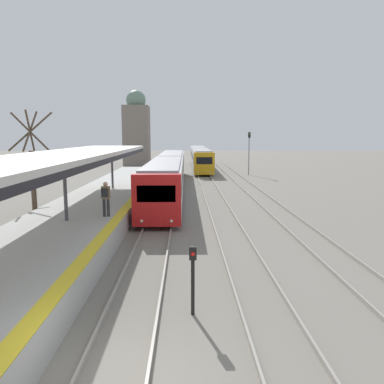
{
  "coord_description": "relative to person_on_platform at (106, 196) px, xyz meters",
  "views": [
    {
      "loc": [
        1.48,
        -6.8,
        4.83
      ],
      "look_at": [
        1.85,
        14.72,
        1.61
      ],
      "focal_mm": 35.0,
      "sensor_mm": 36.0,
      "label": 1
    }
  ],
  "objects": [
    {
      "name": "ground_plane",
      "position": [
        2.31,
        -10.71,
        -2.02
      ],
      "size": [
        240.0,
        240.0,
        0.0
      ],
      "primitive_type": "plane",
      "color": "slate"
    },
    {
      "name": "track_platform_line",
      "position": [
        2.31,
        -10.71,
        -1.95
      ],
      "size": [
        1.51,
        120.0,
        0.15
      ],
      "color": "gray",
      "rests_on": "ground_plane"
    },
    {
      "name": "track_middle_line",
      "position": [
        6.0,
        -10.71,
        -1.95
      ],
      "size": [
        1.5,
        120.0,
        0.15
      ],
      "color": "gray",
      "rests_on": "ground_plane"
    },
    {
      "name": "platform_canopy",
      "position": [
        -1.59,
        -0.79,
        1.94
      ],
      "size": [
        4.0,
        27.2,
        3.04
      ],
      "color": "beige",
      "rests_on": "station_platform"
    },
    {
      "name": "person_on_platform",
      "position": [
        0.0,
        0.0,
        0.0
      ],
      "size": [
        0.4,
        0.4,
        1.66
      ],
      "color": "#2D2D33",
      "rests_on": "station_platform"
    },
    {
      "name": "train_near",
      "position": [
        2.31,
        16.13,
        -0.33
      ],
      "size": [
        2.52,
        30.2,
        3.05
      ],
      "color": "red",
      "rests_on": "ground_plane"
    },
    {
      "name": "train_far",
      "position": [
        6.0,
        41.04,
        -0.34
      ],
      "size": [
        2.47,
        28.7,
        3.03
      ],
      "color": "gold",
      "rests_on": "ground_plane"
    },
    {
      "name": "signal_post_near",
      "position": [
        3.97,
        -7.9,
        -0.83
      ],
      "size": [
        0.2,
        0.21,
        1.92
      ],
      "color": "black",
      "rests_on": "ground_plane"
    },
    {
      "name": "signal_mast_far",
      "position": [
        11.72,
        29.3,
        1.31
      ],
      "size": [
        0.28,
        0.29,
        5.32
      ],
      "color": "gray",
      "rests_on": "ground_plane"
    },
    {
      "name": "distant_domed_building",
      "position": [
        -4.38,
        45.78,
        3.83
      ],
      "size": [
        4.21,
        4.21,
        12.31
      ],
      "color": "slate",
      "rests_on": "ground_plane"
    },
    {
      "name": "bare_tree_background",
      "position": [
        -6.06,
        6.61,
        0.97
      ],
      "size": [
        2.94,
        1.84,
        6.43
      ],
      "color": "#4C3D2D",
      "rests_on": "ground_plane"
    }
  ]
}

